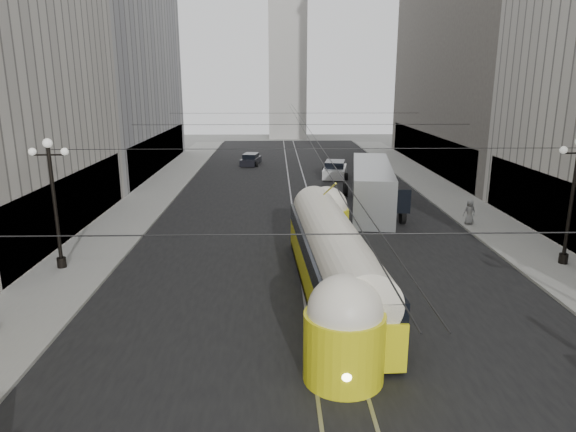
{
  "coord_description": "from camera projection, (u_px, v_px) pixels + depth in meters",
  "views": [
    {
      "loc": [
        -1.94,
        -6.24,
        9.09
      ],
      "look_at": [
        -1.43,
        15.33,
        3.41
      ],
      "focal_mm": 32.0,
      "sensor_mm": 36.0,
      "label": 1
    }
  ],
  "objects": [
    {
      "name": "rail_right",
      "position": [
        311.0,
        202.0,
        39.83
      ],
      "size": [
        0.12,
        85.0,
        0.04
      ],
      "primitive_type": "cube",
      "color": "gray",
      "rests_on": "ground"
    },
    {
      "name": "lamppost_right_mid",
      "position": [
        573.0,
        194.0,
        25.12
      ],
      "size": [
        1.86,
        0.44,
        6.37
      ],
      "color": "black",
      "rests_on": "sidewalk_right"
    },
    {
      "name": "pedestrian_sidewalk_right",
      "position": [
        470.0,
        212.0,
        32.97
      ],
      "size": [
        0.82,
        0.55,
        1.6
      ],
      "primitive_type": "imported",
      "rotation": [
        0.0,
        0.0,
        3.24
      ],
      "color": "slate",
      "rests_on": "sidewalk_right"
    },
    {
      "name": "sidewalk_right",
      "position": [
        441.0,
        191.0,
        43.45
      ],
      "size": [
        4.0,
        72.0,
        0.15
      ],
      "primitive_type": "cube",
      "color": "gray",
      "rests_on": "ground"
    },
    {
      "name": "lamppost_left_mid",
      "position": [
        54.0,
        197.0,
        24.55
      ],
      "size": [
        1.86,
        0.44,
        6.37
      ],
      "color": "black",
      "rests_on": "sidewalk_left"
    },
    {
      "name": "city_bus",
      "position": [
        372.0,
        185.0,
        37.41
      ],
      "size": [
        4.48,
        13.0,
        3.23
      ],
      "color": "#96999B",
      "rests_on": "ground"
    },
    {
      "name": "building_left_far",
      "position": [
        93.0,
        27.0,
        50.69
      ],
      "size": [
        12.6,
        28.6,
        28.6
      ],
      "color": "#999999",
      "rests_on": "ground"
    },
    {
      "name": "sedan_dark_far",
      "position": [
        251.0,
        160.0,
        57.42
      ],
      "size": [
        2.3,
        4.27,
        1.28
      ],
      "color": "black",
      "rests_on": "ground"
    },
    {
      "name": "building_right_far",
      "position": [
        495.0,
        6.0,
        51.1
      ],
      "size": [
        12.6,
        32.6,
        32.6
      ],
      "color": "#514C47",
      "rests_on": "ground"
    },
    {
      "name": "catenary",
      "position": [
        304.0,
        127.0,
        37.34
      ],
      "size": [
        25.0,
        72.0,
        0.23
      ],
      "color": "black",
      "rests_on": "ground"
    },
    {
      "name": "sedan_white_far",
      "position": [
        335.0,
        170.0,
        50.07
      ],
      "size": [
        2.89,
        5.27,
        1.57
      ],
      "color": "silver",
      "rests_on": "ground"
    },
    {
      "name": "sidewalk_left",
      "position": [
        156.0,
        192.0,
        42.9
      ],
      "size": [
        4.0,
        72.0,
        0.15
      ],
      "primitive_type": "cube",
      "color": "gray",
      "rests_on": "ground"
    },
    {
      "name": "streetcar",
      "position": [
        333.0,
        257.0,
        22.25
      ],
      "size": [
        3.29,
        16.02,
        3.51
      ],
      "color": "yellow",
      "rests_on": "ground"
    },
    {
      "name": "rail_left",
      "position": [
        292.0,
        202.0,
        39.79
      ],
      "size": [
        0.12,
        85.0,
        0.04
      ],
      "primitive_type": "cube",
      "color": "gray",
      "rests_on": "ground"
    },
    {
      "name": "road",
      "position": [
        301.0,
        202.0,
        39.81
      ],
      "size": [
        20.0,
        85.0,
        0.02
      ],
      "primitive_type": "cube",
      "color": "black",
      "rests_on": "ground"
    },
    {
      "name": "distant_tower",
      "position": [
        287.0,
        43.0,
        81.92
      ],
      "size": [
        6.0,
        6.0,
        31.36
      ],
      "color": "#B2AFA8",
      "rests_on": "ground"
    }
  ]
}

